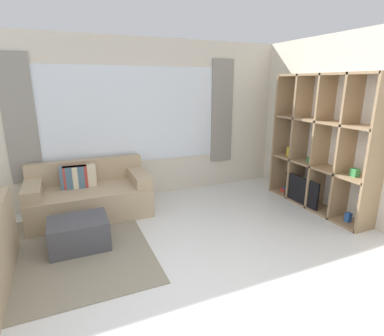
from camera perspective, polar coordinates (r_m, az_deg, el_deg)
ground_plane at (r=2.96m, az=6.02°, el=-26.18°), size 16.00×16.00×0.00m
wall_back at (r=5.26m, az=-11.09°, el=8.81°), size 6.71×0.11×2.70m
wall_right at (r=5.28m, az=24.95°, el=7.58°), size 0.07×4.37×2.70m
area_rug at (r=4.10m, az=-24.21°, el=-14.41°), size 2.12×2.19×0.01m
shelving_unit at (r=5.14m, az=23.50°, el=3.84°), size 0.39×1.88×2.12m
couch_main at (r=4.90m, az=-18.94°, el=-4.93°), size 1.76×0.92×0.80m
ottoman at (r=4.03m, az=-20.69°, el=-11.59°), size 0.69×0.54×0.38m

